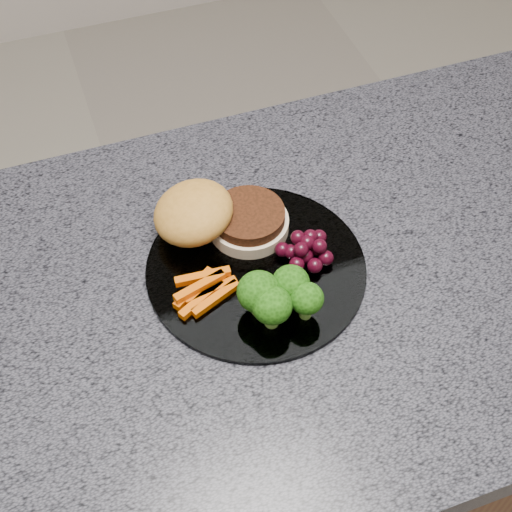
{
  "coord_description": "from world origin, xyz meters",
  "views": [
    {
      "loc": [
        -0.1,
        -0.46,
        1.57
      ],
      "look_at": [
        0.07,
        0.03,
        0.93
      ],
      "focal_mm": 50.0,
      "sensor_mm": 36.0,
      "label": 1
    }
  ],
  "objects_px": {
    "plate": "(256,268)",
    "grape_bunch": "(307,249)",
    "island_cabinet": "(222,466)",
    "burger": "(213,218)"
  },
  "relations": [
    {
      "from": "plate",
      "to": "grape_bunch",
      "type": "bearing_deg",
      "value": -5.14
    },
    {
      "from": "island_cabinet",
      "to": "grape_bunch",
      "type": "distance_m",
      "value": 0.51
    },
    {
      "from": "island_cabinet",
      "to": "burger",
      "type": "distance_m",
      "value": 0.51
    },
    {
      "from": "grape_bunch",
      "to": "island_cabinet",
      "type": "bearing_deg",
      "value": -170.99
    },
    {
      "from": "burger",
      "to": "island_cabinet",
      "type": "bearing_deg",
      "value": -101.98
    },
    {
      "from": "plate",
      "to": "grape_bunch",
      "type": "xyz_separation_m",
      "value": [
        0.06,
        -0.01,
        0.02
      ]
    },
    {
      "from": "island_cabinet",
      "to": "grape_bunch",
      "type": "height_order",
      "value": "grape_bunch"
    },
    {
      "from": "island_cabinet",
      "to": "plate",
      "type": "height_order",
      "value": "plate"
    },
    {
      "from": "plate",
      "to": "burger",
      "type": "height_order",
      "value": "burger"
    },
    {
      "from": "plate",
      "to": "grape_bunch",
      "type": "height_order",
      "value": "grape_bunch"
    }
  ]
}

